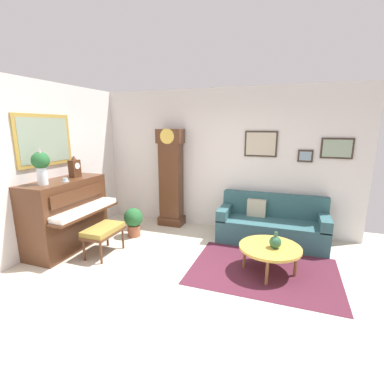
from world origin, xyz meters
The scene contains 14 objects.
ground_plane centered at (0.00, 0.00, -0.05)m, with size 6.40×6.00×0.10m, color beige.
wall_left centered at (-2.60, 0.01, 1.41)m, with size 0.13×4.90×2.80m.
wall_back centered at (0.02, 2.40, 1.40)m, with size 5.30×0.13×2.80m.
area_rug centered at (1.05, 0.74, 0.00)m, with size 2.10×1.50×0.01m, color #4C1E2D.
piano centered at (-2.23, 0.45, 0.61)m, with size 0.87×1.44×1.21m.
piano_bench centered at (-1.49, 0.43, 0.41)m, with size 0.42×0.70×0.48m.
grandfather_clock centered at (-1.03, 2.14, 0.96)m, with size 0.52×0.34×2.03m.
couch centered at (1.06, 1.94, 0.31)m, with size 1.90×0.80×0.84m.
coffee_table centered at (1.12, 0.74, 0.37)m, with size 0.88×0.88×0.40m.
mantel_clock centered at (-2.23, 0.73, 1.38)m, with size 0.13×0.18×0.38m.
flower_vase centered at (-2.23, 0.05, 1.52)m, with size 0.26×0.26×0.58m.
teacup centered at (-2.09, 0.35, 1.23)m, with size 0.12×0.12×0.06m.
green_jug centered at (1.19, 0.71, 0.49)m, with size 0.17×0.17×0.24m.
potted_plant centered at (-1.44, 1.28, 0.32)m, with size 0.36×0.36×0.56m.
Camera 1 is at (1.31, -3.13, 2.08)m, focal length 26.15 mm.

